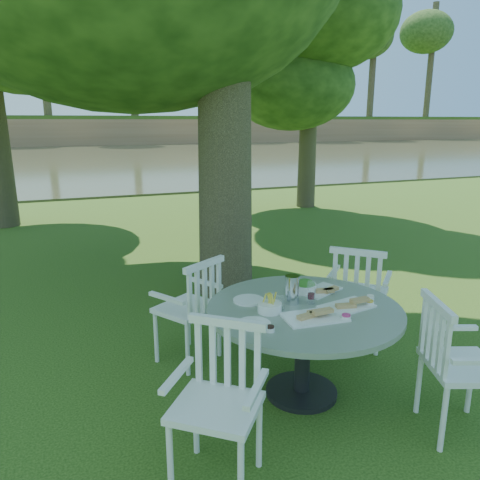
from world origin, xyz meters
name	(u,v)px	position (x,y,z in m)	size (l,w,h in m)	color
ground	(247,320)	(0.00, 0.00, 0.00)	(140.00, 140.00, 0.00)	#1D3B0C
table	(304,323)	(-0.12, -1.46, 0.61)	(1.47, 1.47, 0.74)	black
chair_ne	(358,289)	(0.74, -0.93, 0.58)	(0.68, 0.68, 0.99)	white
chair_nw	(195,303)	(-0.75, -0.67, 0.56)	(0.65, 0.64, 0.96)	white
chair_sw	(221,388)	(-0.97, -2.02, 0.56)	(0.66, 0.65, 0.96)	white
chair_se	(449,357)	(0.58, -2.21, 0.56)	(0.59, 0.61, 0.96)	white
tableware	(299,300)	(-0.14, -1.41, 0.78)	(1.18, 0.76, 0.22)	white
river	(92,160)	(0.00, 23.00, 0.00)	(100.00, 28.00, 0.12)	#373A22
far_bank	(74,59)	(0.28, 41.12, 7.25)	(100.00, 18.00, 15.20)	#8D6141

